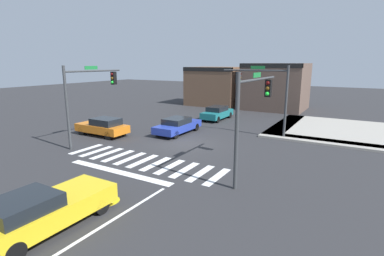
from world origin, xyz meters
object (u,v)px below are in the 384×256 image
traffic_signal_southwest (90,90)px  traffic_signal_southeast (253,104)px  traffic_signal_northeast (263,87)px  car_blue (178,125)px  car_yellow (43,210)px  car_orange (103,127)px  car_teal (217,113)px

traffic_signal_southwest → traffic_signal_southeast: 11.73m
traffic_signal_northeast → car_blue: bearing=24.5°
traffic_signal_southwest → traffic_signal_northeast: traffic_signal_southwest is taller
traffic_signal_southwest → traffic_signal_southeast: bearing=-90.6°
traffic_signal_northeast → car_yellow: bearing=82.4°
traffic_signal_northeast → car_orange: traffic_signal_northeast is taller
traffic_signal_southeast → car_teal: traffic_signal_southeast is taller
car_blue → car_yellow: size_ratio=0.97×
traffic_signal_southeast → car_teal: (-7.89, 12.51, -2.95)m
traffic_signal_southeast → traffic_signal_northeast: bearing=14.1°
traffic_signal_northeast → car_teal: traffic_signal_northeast is taller
traffic_signal_southeast → car_blue: bearing=55.5°
traffic_signal_southwest → traffic_signal_northeast: size_ratio=1.00×
car_orange → traffic_signal_southwest: bearing=118.1°
car_blue → traffic_signal_southeast: bearing=55.5°
traffic_signal_southwest → car_teal: (3.84, 12.40, -3.09)m
car_blue → traffic_signal_southwest: bearing=-33.8°
traffic_signal_northeast → car_orange: bearing=30.5°
car_blue → car_yellow: 14.58m
traffic_signal_southwest → car_blue: traffic_signal_southwest is taller
car_blue → traffic_signal_northeast: bearing=114.5°
car_teal → car_yellow: size_ratio=0.90×
traffic_signal_southeast → traffic_signal_northeast: 8.55m
traffic_signal_southwest → car_teal: bearing=-17.2°
car_teal → car_orange: size_ratio=1.00×
traffic_signal_southwest → car_orange: size_ratio=1.27×
car_blue → car_orange: size_ratio=1.08×
car_teal → car_yellow: (3.55, -21.05, 0.03)m
traffic_signal_southeast → car_blue: 10.25m
traffic_signal_northeast → car_blue: size_ratio=1.17×
car_yellow → car_orange: car_yellow is taller
traffic_signal_southeast → car_yellow: traffic_signal_southeast is taller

